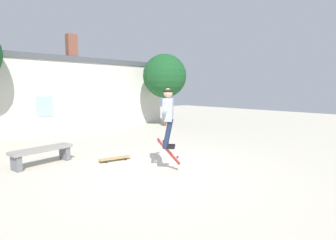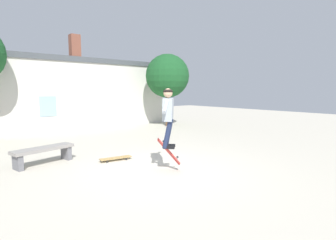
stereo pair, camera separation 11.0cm
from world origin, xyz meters
name	(u,v)px [view 1 (the left image)]	position (x,y,z in m)	size (l,w,h in m)	color
ground_plane	(157,170)	(0.00, 0.00, 0.00)	(40.00, 40.00, 0.00)	beige
building_backdrop	(54,92)	(0.01, 7.78, 1.82)	(12.61, 0.52, 4.52)	beige
tree_right	(165,76)	(5.14, 6.07, 2.66)	(2.30, 2.30, 3.82)	brown
park_bench	(42,153)	(-1.98, 2.25, 0.32)	(1.56, 0.77, 0.45)	gray
skater	(168,113)	(0.15, -0.22, 1.39)	(0.95, 0.93, 1.38)	#9EA8B2
skateboard_flipping	(169,151)	(0.23, -0.14, 0.45)	(0.40, 0.68, 0.66)	red
skateboard_resting	(115,158)	(-0.36, 1.42, 0.07)	(0.89, 0.32, 0.08)	#AD894C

